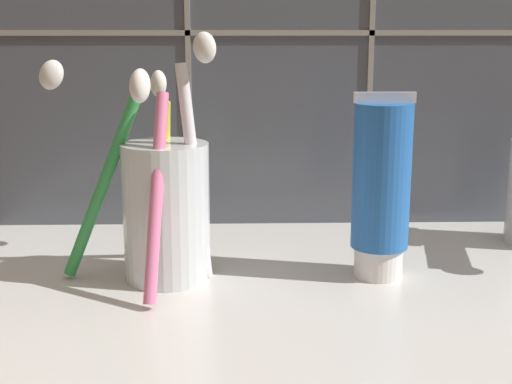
% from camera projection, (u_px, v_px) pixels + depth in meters
% --- Properties ---
extents(sink_counter, '(0.68, 0.40, 0.02)m').
position_uv_depth(sink_counter, '(388.00, 309.00, 0.51)').
color(sink_counter, silver).
rests_on(sink_counter, ground).
extents(toothbrush_cup, '(0.13, 0.15, 0.19)m').
position_uv_depth(toothbrush_cup, '(164.00, 204.00, 0.53)').
color(toothbrush_cup, silver).
rests_on(toothbrush_cup, sink_counter).
extents(toothpaste_tube, '(0.05, 0.04, 0.14)m').
position_uv_depth(toothpaste_tube, '(384.00, 188.00, 0.53)').
color(toothpaste_tube, white).
rests_on(toothpaste_tube, sink_counter).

